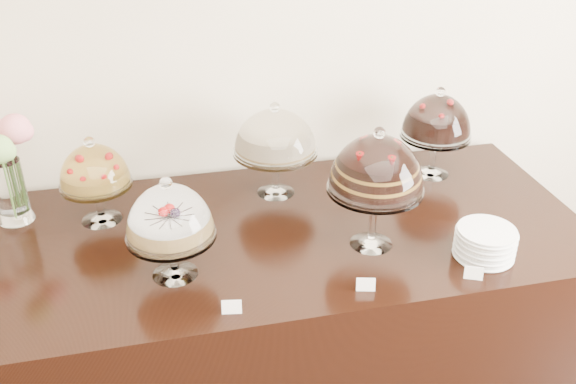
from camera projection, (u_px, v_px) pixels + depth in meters
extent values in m
cube|color=beige|center=(268.00, 25.00, 2.53)|extent=(5.00, 0.04, 3.00)
cube|color=black|center=(285.00, 323.00, 2.56)|extent=(2.20, 1.00, 0.90)
cone|color=white|center=(175.00, 271.00, 2.10)|extent=(0.15, 0.15, 0.02)
cylinder|color=white|center=(173.00, 252.00, 2.06)|extent=(0.03, 0.03, 0.12)
cylinder|color=white|center=(171.00, 235.00, 2.03)|extent=(0.29, 0.29, 0.01)
cylinder|color=tan|center=(170.00, 226.00, 2.01)|extent=(0.23, 0.23, 0.05)
sphere|color=red|center=(188.00, 211.00, 2.02)|extent=(0.02, 0.02, 0.02)
sphere|color=red|center=(154.00, 211.00, 2.02)|extent=(0.02, 0.02, 0.02)
sphere|color=red|center=(166.00, 227.00, 1.94)|extent=(0.02, 0.02, 0.02)
sphere|color=white|center=(166.00, 183.00, 1.94)|extent=(0.04, 0.04, 0.04)
cone|color=white|center=(371.00, 240.00, 2.25)|extent=(0.15, 0.15, 0.02)
cylinder|color=white|center=(373.00, 214.00, 2.20)|extent=(0.03, 0.03, 0.19)
cylinder|color=white|center=(375.00, 188.00, 2.15)|extent=(0.33, 0.33, 0.01)
cylinder|color=black|center=(376.00, 173.00, 2.12)|extent=(0.24, 0.24, 0.11)
sphere|color=red|center=(394.00, 151.00, 2.12)|extent=(0.02, 0.02, 0.02)
sphere|color=red|center=(366.00, 148.00, 2.14)|extent=(0.02, 0.02, 0.02)
sphere|color=red|center=(361.00, 160.00, 2.06)|extent=(0.02, 0.02, 0.02)
sphere|color=red|center=(390.00, 164.00, 2.04)|extent=(0.02, 0.02, 0.02)
sphere|color=white|center=(379.00, 133.00, 2.05)|extent=(0.04, 0.04, 0.04)
cone|color=white|center=(276.00, 189.00, 2.57)|extent=(0.15, 0.15, 0.02)
cylinder|color=white|center=(276.00, 170.00, 2.53)|extent=(0.03, 0.03, 0.15)
cylinder|color=white|center=(275.00, 151.00, 2.49)|extent=(0.33, 0.33, 0.01)
cylinder|color=beige|center=(275.00, 141.00, 2.47)|extent=(0.27, 0.27, 0.08)
sphere|color=white|center=(275.00, 107.00, 2.40)|extent=(0.04, 0.04, 0.04)
cone|color=white|center=(431.00, 171.00, 2.71)|extent=(0.15, 0.15, 0.02)
cylinder|color=white|center=(433.00, 152.00, 2.67)|extent=(0.03, 0.03, 0.15)
cylinder|color=white|center=(435.00, 135.00, 2.63)|extent=(0.29, 0.29, 0.01)
cylinder|color=black|center=(437.00, 124.00, 2.61)|extent=(0.22, 0.22, 0.09)
sphere|color=red|center=(450.00, 109.00, 2.61)|extent=(0.02, 0.02, 0.02)
sphere|color=red|center=(424.00, 109.00, 2.61)|extent=(0.02, 0.02, 0.02)
sphere|color=red|center=(441.00, 118.00, 2.53)|extent=(0.02, 0.02, 0.02)
sphere|color=white|center=(441.00, 92.00, 2.54)|extent=(0.04, 0.04, 0.04)
cone|color=white|center=(102.00, 216.00, 2.39)|extent=(0.15, 0.15, 0.02)
cylinder|color=white|center=(99.00, 200.00, 2.36)|extent=(0.03, 0.03, 0.12)
cylinder|color=white|center=(96.00, 184.00, 2.32)|extent=(0.26, 0.26, 0.01)
cylinder|color=gold|center=(95.00, 177.00, 2.31)|extent=(0.22, 0.22, 0.04)
sphere|color=red|center=(110.00, 166.00, 2.32)|extent=(0.02, 0.02, 0.02)
sphere|color=red|center=(98.00, 162.00, 2.35)|extent=(0.02, 0.02, 0.02)
sphere|color=red|center=(82.00, 166.00, 2.32)|extent=(0.02, 0.02, 0.02)
sphere|color=red|center=(77.00, 174.00, 2.27)|extent=(0.02, 0.02, 0.02)
sphere|color=red|center=(89.00, 178.00, 2.24)|extent=(0.02, 0.02, 0.02)
sphere|color=red|center=(106.00, 174.00, 2.27)|extent=(0.02, 0.02, 0.02)
sphere|color=white|center=(89.00, 142.00, 2.24)|extent=(0.04, 0.04, 0.04)
cylinder|color=white|center=(11.00, 191.00, 2.34)|extent=(0.11, 0.11, 0.24)
cylinder|color=#476B2D|center=(15.00, 171.00, 2.31)|extent=(0.01, 0.01, 0.32)
sphere|color=pink|center=(15.00, 129.00, 2.23)|extent=(0.11, 0.11, 0.11)
cylinder|color=#476B2D|center=(7.00, 171.00, 2.36)|extent=(0.01, 0.01, 0.27)
cylinder|color=#476B2D|center=(7.00, 181.00, 2.25)|extent=(0.01, 0.01, 0.30)
cylinder|color=white|center=(483.00, 255.00, 2.19)|extent=(0.20, 0.20, 0.01)
cylinder|color=white|center=(483.00, 252.00, 2.18)|extent=(0.19, 0.19, 0.01)
cylinder|color=white|center=(484.00, 249.00, 2.18)|extent=(0.20, 0.20, 0.01)
cylinder|color=white|center=(484.00, 247.00, 2.17)|extent=(0.19, 0.19, 0.01)
cylinder|color=white|center=(485.00, 244.00, 2.17)|extent=(0.20, 0.20, 0.01)
cylinder|color=white|center=(485.00, 241.00, 2.16)|extent=(0.19, 0.19, 0.01)
cylinder|color=white|center=(486.00, 239.00, 2.16)|extent=(0.20, 0.20, 0.01)
cylinder|color=white|center=(486.00, 236.00, 2.15)|extent=(0.19, 0.19, 0.01)
cylinder|color=white|center=(487.00, 233.00, 2.15)|extent=(0.20, 0.20, 0.01)
cylinder|color=white|center=(487.00, 230.00, 2.14)|extent=(0.19, 0.19, 0.01)
cube|color=white|center=(232.00, 307.00, 1.92)|extent=(0.06, 0.03, 0.04)
cube|color=white|center=(474.00, 273.00, 2.07)|extent=(0.06, 0.04, 0.04)
cube|color=white|center=(366.00, 285.00, 2.02)|extent=(0.06, 0.03, 0.04)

